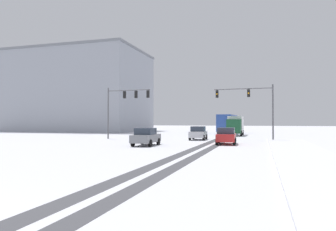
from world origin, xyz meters
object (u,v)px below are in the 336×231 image
traffic_signal_near_right (251,101)px  traffic_signal_near_left (125,101)px  office_building_far_left_block (77,92)px  car_silver_lead (198,133)px  car_red_second (226,136)px  bus_oncoming (227,123)px  box_truck_delivery (235,125)px  car_grey_third (146,137)px

traffic_signal_near_right → traffic_signal_near_left: 15.47m
office_building_far_left_block → traffic_signal_near_left: bearing=-47.6°
traffic_signal_near_left → car_silver_lead: size_ratio=1.55×
car_red_second → traffic_signal_near_left: bearing=158.4°
car_red_second → bus_oncoming: bearing=95.6°
car_silver_lead → traffic_signal_near_right: bearing=8.9°
car_silver_lead → office_building_far_left_block: bearing=143.1°
car_red_second → box_truck_delivery: (-0.66, 19.44, 0.82)m
box_truck_delivery → office_building_far_left_block: bearing=162.3°
car_grey_third → bus_oncoming: bearing=82.3°
traffic_signal_near_right → traffic_signal_near_left: (-15.32, -2.15, 0.11)m
car_grey_third → office_building_far_left_block: (-29.74, 34.66, 7.99)m
traffic_signal_near_right → car_grey_third: 14.84m
car_silver_lead → car_red_second: size_ratio=1.00×
car_red_second → bus_oncoming: (-2.69, 27.20, 1.18)m
car_red_second → bus_oncoming: bus_oncoming is taller
traffic_signal_near_left → bus_oncoming: 24.51m
traffic_signal_near_left → car_silver_lead: (9.13, 1.18, -3.97)m
bus_oncoming → traffic_signal_near_right: bearing=-76.2°
car_grey_third → office_building_far_left_block: size_ratio=0.14×
box_truck_delivery → car_grey_third: bearing=-105.1°
car_silver_lead → box_truck_delivery: bearing=75.6°
car_silver_lead → car_red_second: same height
office_building_far_left_block → car_red_second: bearing=-40.2°
bus_oncoming → box_truck_delivery: bus_oncoming is taller
car_red_second → office_building_far_left_block: size_ratio=0.14×
traffic_signal_near_left → car_silver_lead: 10.03m
traffic_signal_near_right → office_building_far_left_block: (-38.81, 23.56, 4.13)m
car_red_second → car_grey_third: same height
bus_oncoming → office_building_far_left_block: 34.83m
office_building_far_left_block → bus_oncoming: bearing=-6.2°
office_building_far_left_block → car_grey_third: bearing=-49.4°
traffic_signal_near_left → car_silver_lead: traffic_signal_near_left is taller
car_silver_lead → office_building_far_left_block: size_ratio=0.14×
traffic_signal_near_right → box_truck_delivery: traffic_signal_near_right is taller
traffic_signal_near_left → bus_oncoming: traffic_signal_near_left is taller
car_grey_third → traffic_signal_near_left: bearing=124.9°
car_red_second → office_building_far_left_block: bearing=139.8°
car_silver_lead → bus_oncoming: size_ratio=0.38×
traffic_signal_near_left → office_building_far_left_block: bearing=132.4°
traffic_signal_near_left → box_truck_delivery: 19.20m
traffic_signal_near_left → car_red_second: bearing=-21.6°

